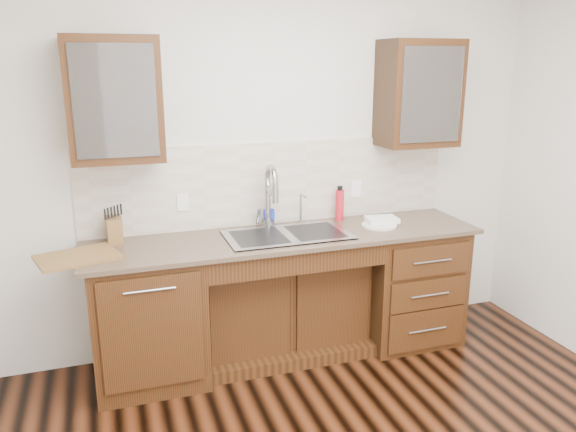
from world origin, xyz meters
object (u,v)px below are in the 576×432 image
object	(u,v)px
water_bottle	(340,205)
knife_block	(115,230)
cutting_board	(77,257)
plate	(379,225)
soap_bottle	(269,214)

from	to	relation	value
water_bottle	knife_block	xyz separation A→B (m)	(-1.60, -0.03, -0.03)
cutting_board	knife_block	bearing A→B (deg)	47.83
plate	knife_block	size ratio (longest dim) A/B	1.48
plate	cutting_board	size ratio (longest dim) A/B	0.55
soap_bottle	cutting_board	distance (m)	1.33
soap_bottle	water_bottle	bearing A→B (deg)	7.89
soap_bottle	knife_block	world-z (taller)	knife_block
water_bottle	plate	world-z (taller)	water_bottle
soap_bottle	plate	world-z (taller)	soap_bottle
water_bottle	knife_block	world-z (taller)	water_bottle
soap_bottle	knife_block	bearing A→B (deg)	-163.82
knife_block	plate	bearing A→B (deg)	-8.92
knife_block	cutting_board	world-z (taller)	knife_block
soap_bottle	knife_block	xyz separation A→B (m)	(-1.06, -0.07, 0.00)
soap_bottle	water_bottle	size ratio (longest dim) A/B	0.72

